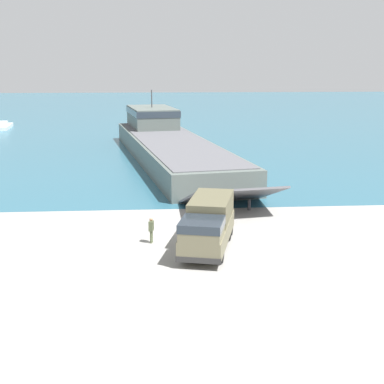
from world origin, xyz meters
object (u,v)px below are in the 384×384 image
landing_craft (167,142)px  soldier_on_ramp (151,228)px  mooring_bollard (249,204)px  moored_boat_a (3,126)px  military_truck (208,224)px

landing_craft → soldier_on_ramp: size_ratio=28.31×
soldier_on_ramp → mooring_bollard: soldier_on_ramp is taller
moored_boat_a → mooring_bollard: size_ratio=9.16×
military_truck → mooring_bollard: 9.45m
landing_craft → soldier_on_ramp: bearing=-102.7°
mooring_bollard → moored_boat_a: bearing=120.8°
soldier_on_ramp → moored_boat_a: size_ratio=0.21×
landing_craft → moored_boat_a: size_ratio=5.87×
soldier_on_ramp → landing_craft: bearing=-77.8°
landing_craft → soldier_on_ramp: 32.62m
mooring_bollard → military_truck: bearing=-115.6°
moored_boat_a → mooring_bollard: bearing=-65.2°
moored_boat_a → mooring_bollard: moored_boat_a is taller
military_truck → soldier_on_ramp: size_ratio=4.82×
landing_craft → moored_boat_a: (-28.04, 31.34, -1.40)m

